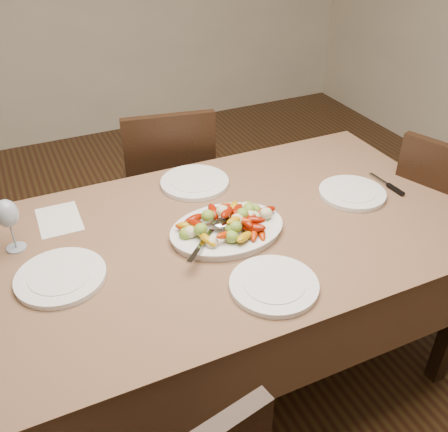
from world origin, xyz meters
name	(u,v)px	position (x,y,z in m)	size (l,w,h in m)	color
floor	(227,431)	(0.00, 0.00, 0.00)	(6.00, 6.00, 0.00)	#372110
dining_table	(224,307)	(0.12, 0.28, 0.38)	(1.84, 1.04, 0.76)	brown
chair_far	(168,187)	(0.18, 1.11, 0.47)	(0.42, 0.42, 0.95)	black
chair_right	(448,229)	(1.22, 0.21, 0.47)	(0.42, 0.42, 0.95)	black
serving_platter	(227,231)	(0.12, 0.25, 0.77)	(0.40, 0.30, 0.02)	white
roasted_vegetables	(227,218)	(0.12, 0.25, 0.83)	(0.33, 0.22, 0.09)	#7D1202
serving_spoon	(214,233)	(0.05, 0.22, 0.81)	(0.28, 0.06, 0.03)	#9EA0A8
plate_left	(61,277)	(-0.46, 0.26, 0.77)	(0.28, 0.28, 0.02)	white
plate_right	(352,193)	(0.68, 0.28, 0.77)	(0.26, 0.26, 0.02)	white
plate_far	(195,183)	(0.14, 0.62, 0.77)	(0.28, 0.28, 0.02)	white
plate_near	(274,285)	(0.13, -0.06, 0.77)	(0.28, 0.28, 0.02)	white
wine_glass	(10,224)	(-0.57, 0.48, 0.86)	(0.08, 0.08, 0.20)	#8C99A5
menu_card	(59,220)	(-0.41, 0.60, 0.76)	(0.15, 0.21, 0.00)	silver
table_knife	(388,185)	(0.86, 0.27, 0.76)	(0.02, 0.20, 0.01)	#9EA0A8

